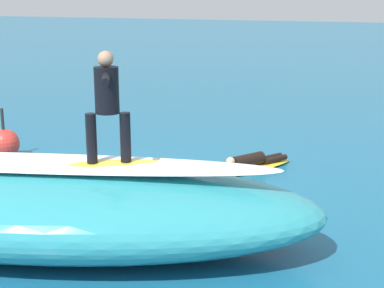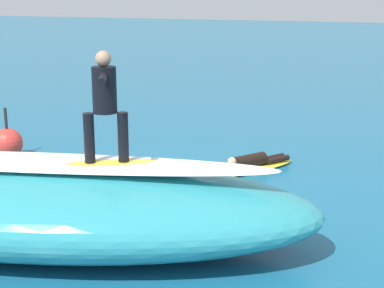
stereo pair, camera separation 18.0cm
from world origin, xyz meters
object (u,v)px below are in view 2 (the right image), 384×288
(surfboard_riding, at_px, (107,165))
(buoy_marker, at_px, (8,143))
(surfer_riding, at_px, (105,98))
(surfboard_paddling, at_px, (249,169))
(surfer_paddling, at_px, (254,160))

(surfboard_riding, height_order, buoy_marker, surfboard_riding)
(surfer_riding, distance_m, buoy_marker, 6.08)
(surfboard_riding, height_order, surfer_riding, surfer_riding)
(surfer_riding, xyz_separation_m, surfboard_paddling, (-1.00, -4.47, -2.22))
(surfer_paddling, relative_size, buoy_marker, 1.21)
(surfboard_paddling, relative_size, surfer_paddling, 1.70)
(surfboard_paddling, bearing_deg, surfer_riding, 23.19)
(surfer_riding, bearing_deg, surfboard_paddling, -128.33)
(surfer_riding, height_order, surfer_paddling, surfer_riding)
(surfer_paddling, bearing_deg, buoy_marker, -44.94)
(surfboard_riding, height_order, surfer_paddling, surfboard_riding)
(surfboard_riding, distance_m, buoy_marker, 5.85)
(surfboard_riding, bearing_deg, surfer_riding, 154.29)
(surfer_riding, bearing_deg, surfer_paddling, -128.91)
(surfboard_riding, xyz_separation_m, surfer_paddling, (-1.07, -4.57, -1.09))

